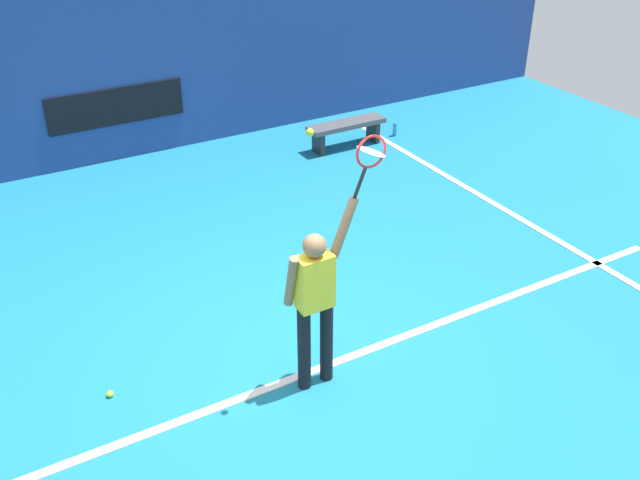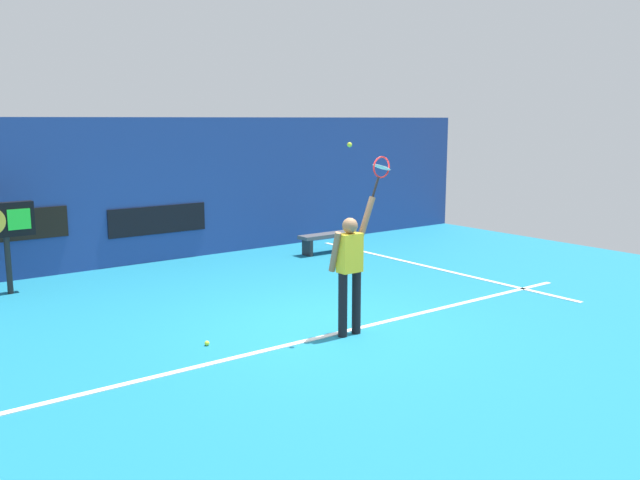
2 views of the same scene
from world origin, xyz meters
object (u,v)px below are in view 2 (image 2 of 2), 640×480
at_px(court_bench, 327,238).
at_px(scoreboard_clock, 5,224).
at_px(tennis_racket, 381,169).
at_px(tennis_player, 350,266).
at_px(tennis_ball, 350,145).
at_px(spare_ball, 207,343).
at_px(water_bottle, 360,243).

bearing_deg(court_bench, scoreboard_clock, 176.32).
height_order(tennis_racket, court_bench, tennis_racket).
distance_m(tennis_player, tennis_racket, 1.43).
xyz_separation_m(tennis_ball, spare_ball, (-1.76, 0.89, -2.66)).
bearing_deg(spare_ball, tennis_ball, -26.72).
height_order(tennis_racket, tennis_ball, tennis_ball).
bearing_deg(tennis_player, tennis_ball, -137.90).
relative_size(scoreboard_clock, water_bottle, 6.74).
bearing_deg(water_bottle, court_bench, -180.00).
bearing_deg(scoreboard_clock, tennis_racket, -54.80).
height_order(tennis_ball, court_bench, tennis_ball).
height_order(tennis_ball, water_bottle, tennis_ball).
bearing_deg(tennis_player, water_bottle, 48.09).
distance_m(court_bench, spare_ball, 6.76).
bearing_deg(tennis_racket, water_bottle, 51.83).
relative_size(water_bottle, spare_ball, 3.53).
height_order(court_bench, water_bottle, court_bench).
bearing_deg(spare_ball, court_bench, 38.25).
xyz_separation_m(tennis_ball, water_bottle, (4.57, 5.07, -2.58)).
relative_size(tennis_racket, spare_ball, 9.18).
bearing_deg(scoreboard_clock, court_bench, -3.68).
bearing_deg(tennis_ball, court_bench, 55.01).
bearing_deg(court_bench, water_bottle, 0.00).
relative_size(scoreboard_clock, court_bench, 1.16).
relative_size(tennis_player, water_bottle, 8.19).
distance_m(tennis_player, water_bottle, 6.76).
bearing_deg(tennis_ball, tennis_player, 42.10).
relative_size(tennis_racket, scoreboard_clock, 0.39).
height_order(scoreboard_clock, water_bottle, scoreboard_clock).
bearing_deg(water_bottle, tennis_player, -131.91).
height_order(tennis_player, court_bench, tennis_player).
bearing_deg(court_bench, tennis_racket, -120.21).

